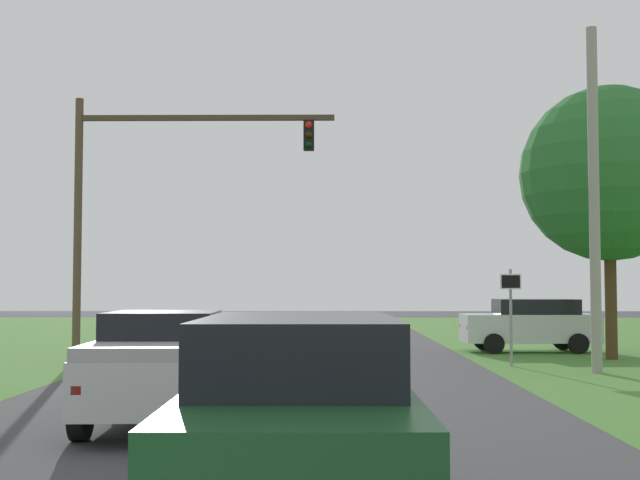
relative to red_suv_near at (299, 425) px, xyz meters
The scene contains 8 objects.
ground_plane 7.32m from the red_suv_near, 96.37° to the left, with size 120.00×120.00×0.00m, color #424244.
red_suv_near is the anchor object (origin of this frame).
pickup_truck_lead 6.91m from the red_suv_near, 110.77° to the left, with size 2.34×5.30×1.85m.
traffic_light 19.17m from the red_suv_near, 106.46° to the left, with size 7.87×0.40×7.95m.
keep_moving_sign 17.38m from the red_suv_near, 71.91° to the left, with size 0.60×0.09×2.73m.
oak_tree_right 21.29m from the red_suv_near, 64.49° to the left, with size 5.44×5.44×8.46m.
crossing_suv_far 22.87m from the red_suv_near, 71.75° to the left, with size 4.54×2.08×1.80m.
utility_pole_right 16.79m from the red_suv_near, 63.86° to the left, with size 0.28×0.28×9.11m, color #9E998E.
Camera 1 is at (1.08, -2.13, 2.28)m, focal length 47.89 mm.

